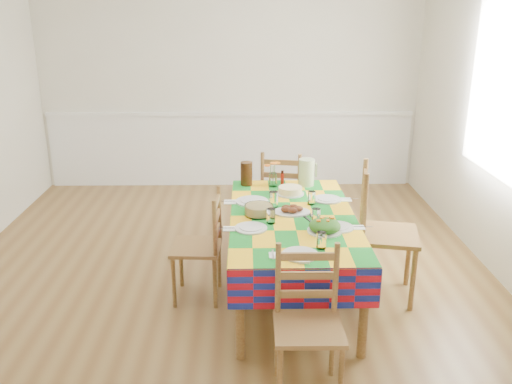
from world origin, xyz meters
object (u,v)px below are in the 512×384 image
(dining_table, at_px, (293,224))
(chair_left, at_px, (202,247))
(tea_pitcher, at_px, (246,174))
(chair_far, at_px, (282,196))
(meat_platter, at_px, (291,210))
(chair_near, at_px, (308,324))
(chair_right, at_px, (382,234))
(green_pitcher, at_px, (306,172))

(dining_table, distance_m, chair_left, 0.70)
(dining_table, height_order, tea_pitcher, tea_pitcher)
(dining_table, bearing_deg, chair_far, 90.39)
(chair_far, bearing_deg, meat_platter, 100.24)
(meat_platter, bearing_deg, chair_near, -89.59)
(tea_pitcher, xyz_separation_m, chair_right, (1.01, -0.72, -0.26))
(chair_near, distance_m, chair_far, 2.15)
(chair_far, relative_size, chair_right, 0.86)
(tea_pitcher, bearing_deg, chair_far, 46.09)
(green_pitcher, height_order, tea_pitcher, green_pitcher)
(chair_left, bearing_deg, tea_pitcher, 158.01)
(chair_near, distance_m, chair_right, 1.28)
(chair_near, xyz_separation_m, chair_right, (0.67, 1.08, 0.08))
(green_pitcher, xyz_separation_m, chair_near, (-0.17, -1.78, -0.35))
(green_pitcher, bearing_deg, dining_table, -103.71)
(meat_platter, distance_m, chair_near, 1.15)
(meat_platter, xyz_separation_m, chair_near, (0.01, -1.12, -0.26))
(tea_pitcher, relative_size, chair_near, 0.23)
(tea_pitcher, bearing_deg, chair_near, -79.31)
(chair_far, bearing_deg, chair_right, 132.84)
(meat_platter, height_order, green_pitcher, green_pitcher)
(tea_pitcher, distance_m, chair_far, 0.58)
(dining_table, height_order, chair_left, chair_left)
(dining_table, distance_m, chair_near, 1.09)
(chair_near, relative_size, chair_far, 0.98)
(tea_pitcher, distance_m, chair_left, 0.88)
(chair_left, bearing_deg, meat_platter, 97.41)
(meat_platter, bearing_deg, tea_pitcher, 116.10)
(chair_near, bearing_deg, tea_pitcher, 101.19)
(meat_platter, height_order, chair_right, chair_right)
(chair_near, bearing_deg, chair_far, 90.70)
(meat_platter, relative_size, chair_right, 0.27)
(meat_platter, distance_m, chair_right, 0.70)
(meat_platter, relative_size, chair_near, 0.32)
(green_pitcher, distance_m, chair_near, 1.83)
(dining_table, height_order, chair_far, chair_far)
(tea_pitcher, relative_size, chair_far, 0.23)
(dining_table, xyz_separation_m, chair_near, (0.00, -1.07, -0.16))
(chair_left, bearing_deg, chair_right, 93.47)
(chair_left, bearing_deg, chair_near, 35.40)
(green_pitcher, height_order, chair_far, green_pitcher)
(dining_table, xyz_separation_m, chair_right, (0.67, 0.01, -0.09))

